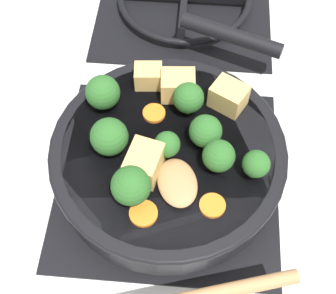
% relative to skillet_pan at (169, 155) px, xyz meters
% --- Properties ---
extents(ground_plane, '(2.40, 2.40, 0.00)m').
position_rel_skillet_pan_xyz_m(ground_plane, '(-0.00, -0.00, -0.06)').
color(ground_plane, silver).
extents(front_burner_grate, '(0.31, 0.31, 0.03)m').
position_rel_skillet_pan_xyz_m(front_burner_grate, '(-0.00, -0.00, -0.05)').
color(front_burner_grate, black).
rests_on(front_burner_grate, ground_plane).
extents(skillet_pan, '(0.31, 0.41, 0.06)m').
position_rel_skillet_pan_xyz_m(skillet_pan, '(0.00, 0.00, 0.00)').
color(skillet_pan, black).
rests_on(skillet_pan, front_burner_grate).
extents(wooden_spoon, '(0.20, 0.21, 0.02)m').
position_rel_skillet_pan_xyz_m(wooden_spoon, '(0.04, -0.13, 0.03)').
color(wooden_spoon, '#A87A4C').
rests_on(wooden_spoon, skillet_pan).
extents(tofu_cube_center_large, '(0.05, 0.06, 0.04)m').
position_rel_skillet_pan_xyz_m(tofu_cube_center_large, '(-0.03, -0.04, 0.04)').
color(tofu_cube_center_large, tan).
rests_on(tofu_cube_center_large, skillet_pan).
extents(tofu_cube_near_handle, '(0.06, 0.05, 0.04)m').
position_rel_skillet_pan_xyz_m(tofu_cube_near_handle, '(0.07, 0.07, 0.04)').
color(tofu_cube_near_handle, tan).
rests_on(tofu_cube_near_handle, skillet_pan).
extents(tofu_cube_east_chunk, '(0.04, 0.03, 0.03)m').
position_rel_skillet_pan_xyz_m(tofu_cube_east_chunk, '(-0.04, 0.10, 0.04)').
color(tofu_cube_east_chunk, tan).
rests_on(tofu_cube_east_chunk, skillet_pan).
extents(tofu_cube_west_chunk, '(0.05, 0.04, 0.04)m').
position_rel_skillet_pan_xyz_m(tofu_cube_west_chunk, '(0.01, 0.08, 0.04)').
color(tofu_cube_west_chunk, tan).
rests_on(tofu_cube_west_chunk, skillet_pan).
extents(broccoli_floret_near_spoon, '(0.03, 0.03, 0.04)m').
position_rel_skillet_pan_xyz_m(broccoli_floret_near_spoon, '(0.11, -0.03, 0.05)').
color(broccoli_floret_near_spoon, '#709956').
rests_on(broccoli_floret_near_spoon, skillet_pan).
extents(broccoli_floret_center_top, '(0.05, 0.05, 0.05)m').
position_rel_skillet_pan_xyz_m(broccoli_floret_center_top, '(-0.07, -0.01, 0.05)').
color(broccoli_floret_center_top, '#709956').
rests_on(broccoli_floret_center_top, skillet_pan).
extents(broccoli_floret_east_rim, '(0.05, 0.05, 0.05)m').
position_rel_skillet_pan_xyz_m(broccoli_floret_east_rim, '(-0.04, -0.08, 0.05)').
color(broccoli_floret_east_rim, '#709956').
rests_on(broccoli_floret_east_rim, skillet_pan).
extents(broccoli_floret_west_rim, '(0.04, 0.04, 0.05)m').
position_rel_skillet_pan_xyz_m(broccoli_floret_west_rim, '(0.05, 0.01, 0.05)').
color(broccoli_floret_west_rim, '#709956').
rests_on(broccoli_floret_west_rim, skillet_pan).
extents(broccoli_floret_north_edge, '(0.03, 0.03, 0.04)m').
position_rel_skillet_pan_xyz_m(broccoli_floret_north_edge, '(-0.00, -0.01, 0.05)').
color(broccoli_floret_north_edge, '#709956').
rests_on(broccoli_floret_north_edge, skillet_pan).
extents(broccoli_floret_south_cluster, '(0.04, 0.04, 0.05)m').
position_rel_skillet_pan_xyz_m(broccoli_floret_south_cluster, '(0.02, 0.06, 0.05)').
color(broccoli_floret_south_cluster, '#709956').
rests_on(broccoli_floret_south_cluster, skillet_pan).
extents(broccoli_floret_mid_floret, '(0.04, 0.04, 0.05)m').
position_rel_skillet_pan_xyz_m(broccoli_floret_mid_floret, '(0.06, -0.03, 0.05)').
color(broccoli_floret_mid_floret, '#709956').
rests_on(broccoli_floret_mid_floret, skillet_pan).
extents(broccoli_floret_small_inner, '(0.05, 0.05, 0.05)m').
position_rel_skillet_pan_xyz_m(broccoli_floret_small_inner, '(-0.09, 0.06, 0.05)').
color(broccoli_floret_small_inner, '#709956').
rests_on(broccoli_floret_small_inner, skillet_pan).
extents(carrot_slice_orange_thin, '(0.03, 0.03, 0.01)m').
position_rel_skillet_pan_xyz_m(carrot_slice_orange_thin, '(0.06, -0.08, 0.03)').
color(carrot_slice_orange_thin, orange).
rests_on(carrot_slice_orange_thin, skillet_pan).
extents(carrot_slice_near_center, '(0.03, 0.03, 0.01)m').
position_rel_skillet_pan_xyz_m(carrot_slice_near_center, '(-0.02, -0.10, 0.03)').
color(carrot_slice_near_center, orange).
rests_on(carrot_slice_near_center, skillet_pan).
extents(carrot_slice_edge_slice, '(0.03, 0.03, 0.01)m').
position_rel_skillet_pan_xyz_m(carrot_slice_edge_slice, '(-0.02, 0.05, 0.03)').
color(carrot_slice_edge_slice, orange).
rests_on(carrot_slice_edge_slice, skillet_pan).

